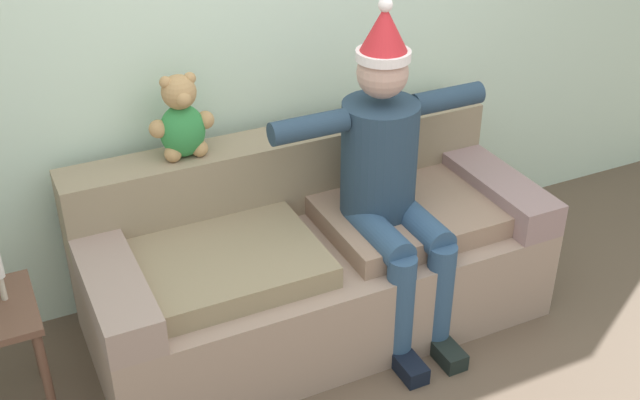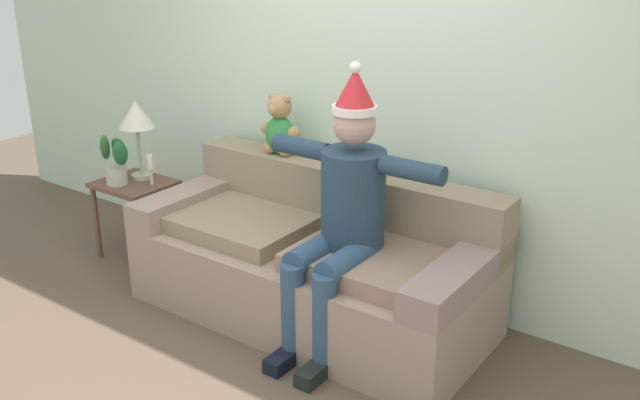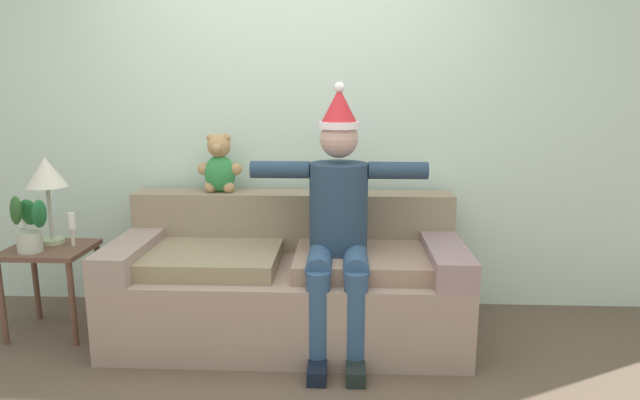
{
  "view_description": "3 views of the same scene",
  "coord_description": "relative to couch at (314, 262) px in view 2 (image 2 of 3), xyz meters",
  "views": [
    {
      "loc": [
        -1.29,
        -1.76,
        2.44
      ],
      "look_at": [
        -0.05,
        0.82,
        0.75
      ],
      "focal_mm": 44.67,
      "sensor_mm": 36.0,
      "label": 1
    },
    {
      "loc": [
        2.16,
        -1.96,
        2.1
      ],
      "look_at": [
        0.19,
        0.8,
        0.82
      ],
      "focal_mm": 39.25,
      "sensor_mm": 36.0,
      "label": 2
    },
    {
      "loc": [
        0.34,
        -2.2,
        1.5
      ],
      "look_at": [
        0.19,
        0.94,
        0.85
      ],
      "focal_mm": 30.89,
      "sensor_mm": 36.0,
      "label": 3
    }
  ],
  "objects": [
    {
      "name": "couch",
      "position": [
        0.0,
        0.0,
        0.0
      ],
      "size": [
        2.07,
        0.92,
        0.83
      ],
      "color": "gray",
      "rests_on": "ground_plane"
    },
    {
      "name": "ground_plane",
      "position": [
        0.0,
        -1.01,
        -0.33
      ],
      "size": [
        10.0,
        10.0,
        0.0
      ],
      "primitive_type": "plane",
      "color": "brown"
    },
    {
      "name": "person_seated",
      "position": [
        0.3,
        -0.16,
        0.45
      ],
      "size": [
        1.02,
        0.77,
        1.53
      ],
      "color": "#25394E",
      "rests_on": "ground_plane"
    },
    {
      "name": "potted_plant",
      "position": [
        -1.51,
        -0.16,
        0.38
      ],
      "size": [
        0.25,
        0.26,
        0.36
      ],
      "color": "#B3B5A1",
      "rests_on": "side_table"
    },
    {
      "name": "side_table",
      "position": [
        -1.46,
        -0.07,
        0.12
      ],
      "size": [
        0.48,
        0.42,
        0.55
      ],
      "color": "brown",
      "rests_on": "ground_plane"
    },
    {
      "name": "candle_short",
      "position": [
        -1.32,
        -0.03,
        0.35
      ],
      "size": [
        0.04,
        0.04,
        0.21
      ],
      "color": "beige",
      "rests_on": "side_table"
    },
    {
      "name": "candle_tall",
      "position": [
        -1.59,
        -0.09,
        0.36
      ],
      "size": [
        0.04,
        0.04,
        0.23
      ],
      "color": "beige",
      "rests_on": "side_table"
    },
    {
      "name": "table_lamp",
      "position": [
        -1.47,
        0.01,
        0.64
      ],
      "size": [
        0.24,
        0.24,
        0.54
      ],
      "color": "#AEB98E",
      "rests_on": "side_table"
    },
    {
      "name": "teddy_bear",
      "position": [
        -0.47,
        0.29,
        0.67
      ],
      "size": [
        0.29,
        0.17,
        0.38
      ],
      "color": "#308842",
      "rests_on": "couch"
    },
    {
      "name": "back_wall",
      "position": [
        0.0,
        0.54,
        1.02
      ],
      "size": [
        7.0,
        0.1,
        2.7
      ],
      "primitive_type": "cube",
      "color": "silver",
      "rests_on": "ground_plane"
    }
  ]
}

